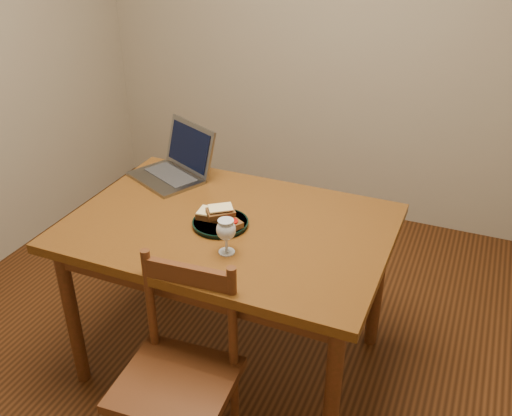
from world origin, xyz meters
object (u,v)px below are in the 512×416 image
at_px(table, 230,241).
at_px(milk_glass, 226,236).
at_px(plate, 220,223).
at_px(laptop, 177,163).
at_px(chair, 178,368).

height_order(table, milk_glass, milk_glass).
distance_m(plate, laptop, 0.53).
height_order(chair, milk_glass, milk_glass).
relative_size(milk_glass, laptop, 0.33).
distance_m(chair, laptop, 1.04).
height_order(plate, milk_glass, milk_glass).
bearing_deg(plate, table, 49.74).
bearing_deg(milk_glass, laptop, 134.47).
distance_m(table, laptop, 0.54).
bearing_deg(milk_glass, plate, 122.76).
height_order(milk_glass, laptop, laptop).
bearing_deg(chair, table, 91.65).
distance_m(chair, plate, 0.60).
bearing_deg(plate, laptop, 138.95).
bearing_deg(table, chair, -84.37).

